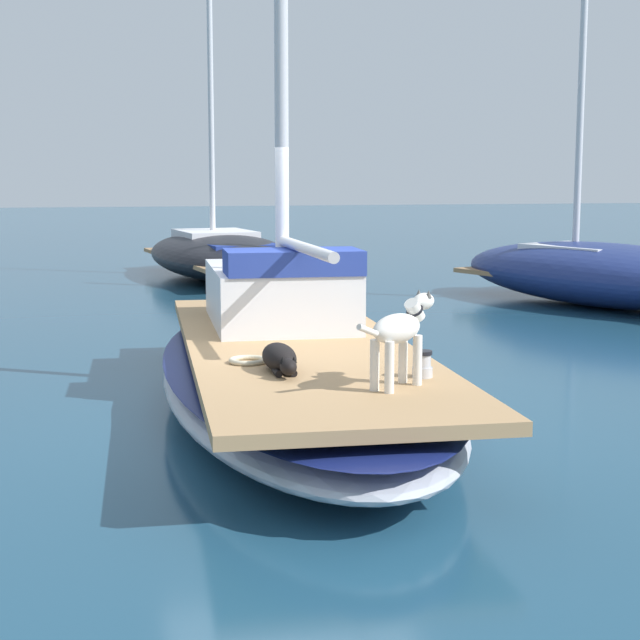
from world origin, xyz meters
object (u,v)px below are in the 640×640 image
object	(u,v)px
coiled_rope	(248,360)
moored_boat_starboard_side	(602,272)
dog_white	(400,331)
moored_boat_far_astern	(221,254)
sailboat_main	(296,375)
dog_black	(280,358)
deck_winch	(422,365)

from	to	relation	value
coiled_rope	moored_boat_starboard_side	world-z (taller)	moored_boat_starboard_side
dog_white	moored_boat_far_astern	world-z (taller)	moored_boat_far_astern
moored_boat_far_astern	sailboat_main	bearing A→B (deg)	-94.15
moored_boat_far_astern	dog_black	bearing A→B (deg)	-95.50
sailboat_main	moored_boat_starboard_side	distance (m)	9.09
dog_black	coiled_rope	xyz separation A→B (m)	(-0.20, 0.41, -0.08)
coiled_rope	moored_boat_far_astern	bearing A→B (deg)	83.47
dog_white	deck_winch	xyz separation A→B (m)	(0.28, 0.30, -0.32)
coiled_rope	moored_boat_starboard_side	bearing A→B (deg)	44.81
moored_boat_starboard_side	coiled_rope	bearing A→B (deg)	-135.19
dog_black	deck_winch	size ratio (longest dim) A/B	4.52
deck_winch	moored_boat_starboard_side	size ratio (longest dim) A/B	0.03
sailboat_main	dog_white	distance (m)	2.30
sailboat_main	moored_boat_starboard_side	bearing A→B (deg)	43.23
deck_winch	coiled_rope	world-z (taller)	deck_winch
sailboat_main	moored_boat_far_astern	xyz separation A→B (m)	(0.87, 12.05, 0.20)
sailboat_main	coiled_rope	world-z (taller)	coiled_rope
sailboat_main	dog_white	xyz separation A→B (m)	(0.34, -2.15, 0.75)
deck_winch	dog_black	bearing A→B (deg)	155.26
dog_black	coiled_rope	bearing A→B (deg)	115.41
dog_white	dog_black	distance (m)	1.13
dog_white	moored_boat_far_astern	xyz separation A→B (m)	(0.53, 14.20, -0.55)
deck_winch	moored_boat_far_astern	bearing A→B (deg)	88.96
dog_black	deck_winch	xyz separation A→B (m)	(1.04, -0.48, -0.01)
dog_white	moored_boat_starboard_side	xyz separation A→B (m)	(6.28, 8.38, -0.51)
coiled_rope	moored_boat_far_astern	xyz separation A→B (m)	(1.49, 13.01, -0.15)
dog_white	moored_boat_starboard_side	world-z (taller)	moored_boat_starboard_side
sailboat_main	coiled_rope	size ratio (longest dim) A/B	22.70
sailboat_main	moored_boat_far_astern	distance (m)	12.08
dog_black	coiled_rope	world-z (taller)	dog_black
dog_white	coiled_rope	size ratio (longest dim) A/B	2.45
deck_winch	sailboat_main	bearing A→B (deg)	108.55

